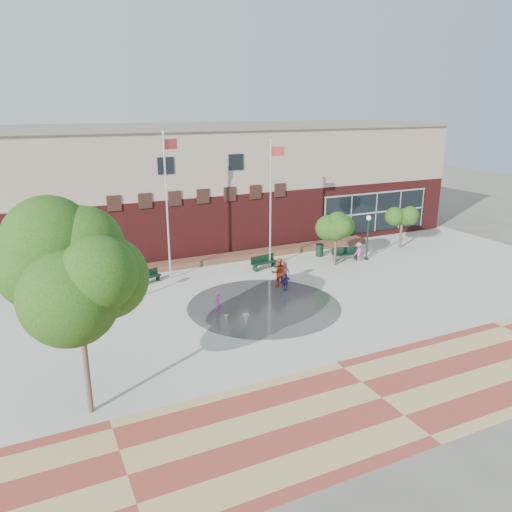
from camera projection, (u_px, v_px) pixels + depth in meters
name	position (u px, v px, depth m)	size (l,w,h in m)	color
ground	(291.00, 327.00, 24.80)	(120.00, 120.00, 0.00)	#666056
plaza_concrete	(256.00, 300.00, 28.25)	(46.00, 18.00, 0.01)	#A8A8A0
paver_band	(382.00, 398.00, 18.75)	(46.00, 6.00, 0.01)	#993A2F
splash_pad	(264.00, 306.00, 27.39)	(8.40, 8.40, 0.01)	#383A3D
library_building	(181.00, 185.00, 38.55)	(44.40, 10.40, 9.20)	#561819
flower_bed	(209.00, 263.00, 34.82)	(26.00, 1.20, 0.40)	maroon
flagpole_left	(167.00, 199.00, 30.27)	(1.02, 0.45, 9.16)	silver
flagpole_right	(271.00, 198.00, 32.64)	(1.05, 0.17, 8.53)	silver
lamp_left	(53.00, 280.00, 23.89)	(0.43, 0.43, 4.08)	black
lamp_right	(368.00, 233.00, 35.01)	(0.34, 0.34, 3.23)	black
bench_left	(148.00, 279.00, 30.77)	(1.72, 1.03, 0.84)	black
bench_mid	(264.00, 265.00, 33.45)	(1.94, 0.83, 0.94)	black
bench_right	(345.00, 256.00, 35.30)	(1.97, 0.97, 0.96)	black
trash_can	(320.00, 250.00, 36.27)	(0.57, 0.57, 0.93)	black
tree_big_left	(76.00, 273.00, 16.39)	(4.63, 4.63, 7.39)	#48352C
tree_mid	(337.00, 223.00, 33.48)	(2.45, 2.45, 4.14)	#48352C
tree_small_right	(402.00, 215.00, 37.86)	(2.09, 2.09, 3.57)	#48352C
water_jet_a	(246.00, 327.00, 24.76)	(0.35, 0.35, 0.67)	white
water_jet_b	(227.00, 324.00, 25.13)	(0.20, 0.20, 0.45)	white
child_splash	(217.00, 303.00, 26.31)	(0.43, 0.28, 1.17)	#DD44B5
adult_red	(278.00, 272.00, 30.05)	(0.88, 0.69, 1.82)	#C2421D
adult_pink	(284.00, 273.00, 30.69)	(0.69, 0.45, 1.40)	#D7506F
child_blue	(286.00, 282.00, 29.45)	(0.65, 0.27, 1.11)	#372DA3
person_bench	(359.00, 252.00, 35.04)	(0.89, 0.51, 1.38)	#C84894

